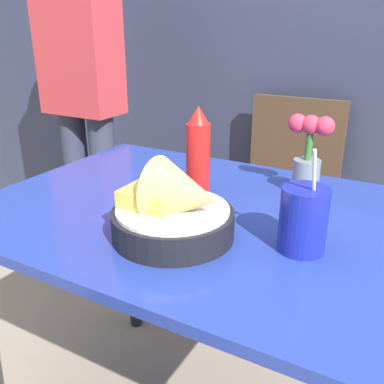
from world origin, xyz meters
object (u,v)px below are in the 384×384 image
(person_standing, at_px, (81,73))
(drink_cup, at_px, (303,221))
(food_basket, at_px, (176,211))
(ketchup_bottle, at_px, (198,152))
(chair_far_window, at_px, (286,186))
(flower_vase, at_px, (308,154))

(person_standing, bearing_deg, drink_cup, -28.15)
(person_standing, bearing_deg, food_basket, -37.87)
(ketchup_bottle, bearing_deg, drink_cup, -28.00)
(chair_far_window, height_order, food_basket, food_basket)
(chair_far_window, relative_size, food_basket, 3.49)
(chair_far_window, distance_m, ketchup_bottle, 0.84)
(ketchup_bottle, relative_size, flower_vase, 1.11)
(food_basket, distance_m, ketchup_bottle, 0.27)
(chair_far_window, xyz_separation_m, drink_cup, (0.31, -0.93, 0.29))
(food_basket, relative_size, drink_cup, 1.19)
(drink_cup, bearing_deg, chair_far_window, 108.07)
(food_basket, height_order, drink_cup, drink_cup)
(chair_far_window, distance_m, flower_vase, 0.75)
(ketchup_bottle, distance_m, person_standing, 0.88)
(ketchup_bottle, height_order, drink_cup, ketchup_bottle)
(food_basket, distance_m, person_standing, 1.09)
(drink_cup, relative_size, flower_vase, 1.04)
(ketchup_bottle, relative_size, drink_cup, 1.06)
(chair_far_window, distance_m, drink_cup, 1.03)
(chair_far_window, height_order, drink_cup, drink_cup)
(chair_far_window, height_order, person_standing, person_standing)
(flower_vase, bearing_deg, person_standing, 164.82)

